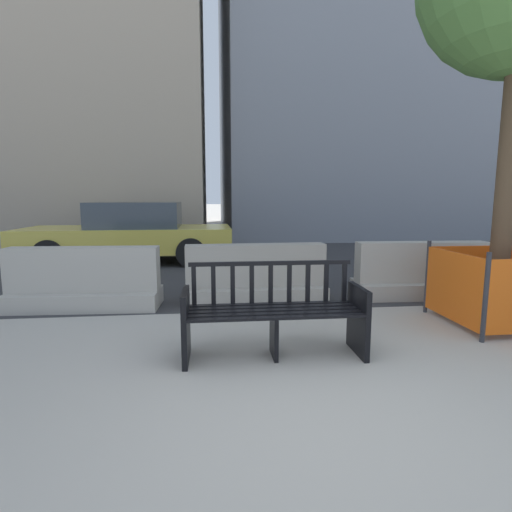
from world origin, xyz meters
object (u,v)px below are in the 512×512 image
jersey_barrier_right (421,275)px  street_bench (274,315)px  car_taxi_near (131,233)px  jersey_barrier_centre (256,279)px  construction_fence (497,285)px  jersey_barrier_left (84,284)px

jersey_barrier_right → street_bench: bearing=-141.9°
jersey_barrier_right → car_taxi_near: bearing=142.0°
jersey_barrier_centre → construction_fence: bearing=-26.4°
jersey_barrier_right → construction_fence: size_ratio=1.73×
street_bench → car_taxi_near: car_taxi_near is taller
street_bench → car_taxi_near: bearing=112.2°
jersey_barrier_right → construction_fence: bearing=-82.3°
jersey_barrier_centre → jersey_barrier_left: 2.36m
construction_fence → jersey_barrier_centre: bearing=153.6°
street_bench → jersey_barrier_centre: (0.06, 2.02, -0.06)m
street_bench → construction_fence: 2.86m
jersey_barrier_left → construction_fence: bearing=-14.1°
jersey_barrier_centre → construction_fence: 3.05m
jersey_barrier_left → car_taxi_near: 4.05m
street_bench → construction_fence: bearing=13.4°
street_bench → jersey_barrier_left: bearing=139.8°
jersey_barrier_centre → car_taxi_near: size_ratio=0.43×
jersey_barrier_left → car_taxi_near: (-0.14, 4.03, 0.34)m
construction_fence → car_taxi_near: car_taxi_near is taller
construction_fence → car_taxi_near: size_ratio=0.25×
construction_fence → jersey_barrier_right: bearing=97.7°
construction_fence → jersey_barrier_left: bearing=165.9°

